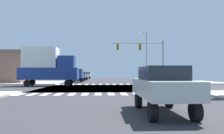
% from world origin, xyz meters
% --- Properties ---
extents(ground, '(90.00, 90.00, 0.05)m').
position_xyz_m(ground, '(0.00, 0.00, -0.03)').
color(ground, '#343236').
extents(sidewalk_corner_ne, '(12.00, 12.00, 0.14)m').
position_xyz_m(sidewalk_corner_ne, '(13.00, 12.00, 0.07)').
color(sidewalk_corner_ne, '#A09B91').
rests_on(sidewalk_corner_ne, ground).
extents(sidewalk_corner_nw, '(12.00, 12.00, 0.14)m').
position_xyz_m(sidewalk_corner_nw, '(-13.00, 12.00, 0.07)').
color(sidewalk_corner_nw, '#9F9E98').
rests_on(sidewalk_corner_nw, ground).
extents(crosswalk_near, '(13.50, 2.00, 0.01)m').
position_xyz_m(crosswalk_near, '(-0.25, -7.30, 0.00)').
color(crosswalk_near, silver).
rests_on(crosswalk_near, ground).
extents(crosswalk_far, '(13.50, 2.00, 0.01)m').
position_xyz_m(crosswalk_far, '(-0.25, 7.30, 0.00)').
color(crosswalk_far, silver).
rests_on(crosswalk_far, ground).
extents(traffic_signal_mast, '(7.67, 0.55, 6.41)m').
position_xyz_m(traffic_signal_mast, '(5.40, 7.14, 4.78)').
color(traffic_signal_mast, gray).
rests_on(traffic_signal_mast, ground).
extents(street_lamp, '(1.78, 0.32, 9.34)m').
position_xyz_m(street_lamp, '(7.66, 16.48, 5.48)').
color(street_lamp, gray).
rests_on(street_lamp, ground).
extents(sedan_nearside_1, '(1.80, 4.30, 1.88)m').
position_xyz_m(sedan_nearside_1, '(-5.00, 38.54, 1.12)').
color(sedan_nearside_1, black).
rests_on(sedan_nearside_1, ground).
extents(sedan_farside_2, '(1.80, 4.30, 1.88)m').
position_xyz_m(sedan_farside_2, '(2.00, -15.41, 1.12)').
color(sedan_farside_2, black).
rests_on(sedan_farside_2, ground).
extents(suv_crossing_1, '(1.96, 4.60, 2.34)m').
position_xyz_m(suv_crossing_1, '(-5.00, 15.18, 1.39)').
color(suv_crossing_1, black).
rests_on(suv_crossing_1, ground).
extents(sedan_queued_3, '(1.80, 4.30, 1.88)m').
position_xyz_m(sedan_queued_3, '(-5.00, 27.79, 1.12)').
color(sedan_queued_3, black).
rests_on(sedan_queued_3, ground).
extents(box_truck_leading_1, '(7.20, 2.40, 4.85)m').
position_xyz_m(box_truck_leading_1, '(-7.37, 3.50, 2.56)').
color(box_truck_leading_1, black).
rests_on(box_truck_leading_1, ground).
extents(sedan_trailing_4, '(1.80, 4.30, 1.88)m').
position_xyz_m(sedan_trailing_4, '(-5.00, 22.53, 1.12)').
color(sedan_trailing_4, black).
rests_on(sedan_trailing_4, ground).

